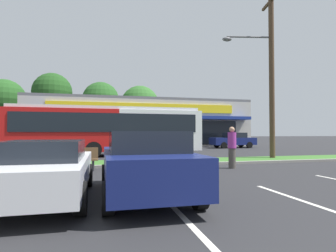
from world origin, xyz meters
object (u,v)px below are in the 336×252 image
at_px(car_1, 145,163).
at_px(car_2, 45,169).
at_px(pedestrian_by_pole, 232,147).
at_px(pedestrian_near_bench, 152,151).
at_px(utility_pole, 269,68).
at_px(bus_stop_bench, 77,159).
at_px(car_4, 233,140).
at_px(city_bus, 109,130).

xyz_separation_m(car_1, car_2, (-2.24, 0.15, -0.09)).
relative_size(car_2, pedestrian_by_pole, 2.54).
bearing_deg(car_2, pedestrian_near_bench, -37.27).
height_order(pedestrian_near_bench, pedestrian_by_pole, pedestrian_by_pole).
relative_size(utility_pole, bus_stop_bench, 6.15).
height_order(car_4, pedestrian_by_pole, pedestrian_by_pole).
bearing_deg(pedestrian_by_pole, car_2, 173.63).
xyz_separation_m(city_bus, car_1, (0.58, -12.14, -0.96)).
height_order(car_2, pedestrian_by_pole, pedestrian_by_pole).
relative_size(utility_pole, city_bus, 0.79).
bearing_deg(car_4, pedestrian_by_pole, 62.75).
bearing_deg(utility_pole, car_1, -138.88).
bearing_deg(bus_stop_bench, car_2, 86.52).
bearing_deg(bus_stop_bench, pedestrian_by_pole, 175.00).
height_order(car_2, car_4, car_4).
bearing_deg(city_bus, pedestrian_near_bench, -79.69).
bearing_deg(car_2, bus_stop_bench, -3.48).
xyz_separation_m(car_2, car_4, (14.48, 19.24, 0.09)).
relative_size(city_bus, pedestrian_by_pole, 6.94).
distance_m(car_1, car_4, 22.93).
height_order(bus_stop_bench, car_2, car_2).
distance_m(bus_stop_bench, car_1, 5.28).
bearing_deg(car_2, car_1, -93.83).
relative_size(car_2, pedestrian_near_bench, 2.85).
bearing_deg(pedestrian_near_bench, utility_pole, -76.13).
xyz_separation_m(bus_stop_bench, car_1, (1.95, -4.90, 0.30)).
bearing_deg(car_1, bus_stop_bench, 21.76).
relative_size(city_bus, car_2, 2.73).
distance_m(car_2, pedestrian_near_bench, 5.30).
bearing_deg(pedestrian_near_bench, car_2, 134.97).
bearing_deg(pedestrian_by_pole, car_1, -174.23).
height_order(utility_pole, city_bus, utility_pole).
xyz_separation_m(utility_pole, city_bus, (-8.94, 4.84, -3.50)).
relative_size(car_1, pedestrian_by_pole, 2.46).
height_order(car_1, pedestrian_by_pole, pedestrian_by_pole).
height_order(car_1, car_4, car_4).
bearing_deg(pedestrian_by_pole, utility_pole, -0.83).
bearing_deg(car_4, pedestrian_near_bench, 53.11).
bearing_deg(bus_stop_bench, car_4, -134.41).
bearing_deg(car_2, city_bus, -7.89).
height_order(utility_pole, pedestrian_near_bench, utility_pole).
relative_size(utility_pole, car_1, 2.22).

